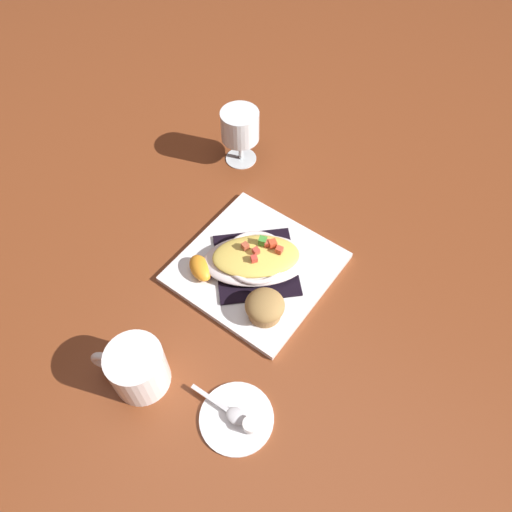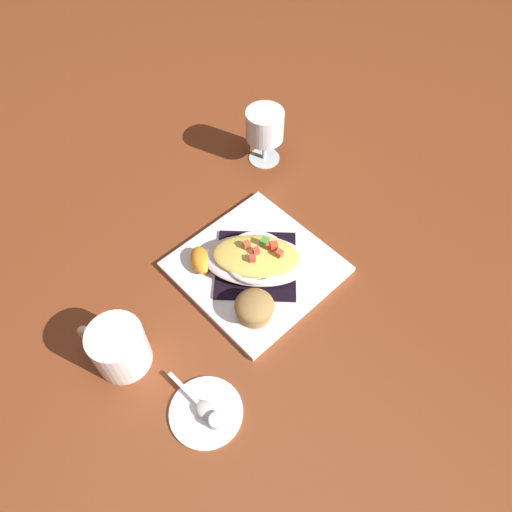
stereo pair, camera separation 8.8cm
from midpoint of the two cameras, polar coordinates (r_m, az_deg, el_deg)
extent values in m
plane|color=brown|center=(0.91, 2.75, -1.71)|extent=(2.60, 2.60, 0.00)
cube|color=white|center=(0.91, 2.76, -1.50)|extent=(0.29, 0.29, 0.01)
cube|color=black|center=(0.90, 2.78, -1.21)|extent=(0.21, 0.21, 0.00)
ellipsoid|color=silver|center=(0.89, 2.82, -0.66)|extent=(0.22, 0.20, 0.03)
torus|color=silver|center=(0.88, 2.85, -0.32)|extent=(0.16, 0.16, 0.01)
ellipsoid|color=#E0C153|center=(0.88, 2.86, -0.20)|extent=(0.18, 0.16, 0.02)
cube|color=green|center=(0.87, 3.95, 1.39)|extent=(0.02, 0.02, 0.01)
cube|color=#D94234|center=(0.85, 2.52, -0.48)|extent=(0.02, 0.02, 0.01)
cube|color=#BA5136|center=(0.87, 1.70, 1.07)|extent=(0.01, 0.01, 0.01)
cube|color=#C84435|center=(0.86, 3.00, 0.33)|extent=(0.01, 0.01, 0.01)
cube|color=#D14A2A|center=(0.87, 4.97, 0.95)|extent=(0.02, 0.02, 0.01)
cube|color=#D54A31|center=(0.86, 5.62, 0.12)|extent=(0.01, 0.01, 0.01)
cube|color=#CB4935|center=(0.87, 4.38, 1.07)|extent=(0.02, 0.02, 0.01)
cylinder|color=#A07241|center=(0.84, 2.81, -6.63)|extent=(0.06, 0.06, 0.02)
ellipsoid|color=olive|center=(0.82, 2.86, -6.03)|extent=(0.07, 0.07, 0.03)
ellipsoid|color=#4C0F23|center=(0.82, 2.89, -5.76)|extent=(0.03, 0.03, 0.01)
ellipsoid|color=#5B1361|center=(0.90, -3.09, -0.89)|extent=(0.05, 0.06, 0.01)
ellipsoid|color=orange|center=(0.89, -3.69, -0.67)|extent=(0.07, 0.06, 0.03)
cylinder|color=white|center=(0.80, -12.54, -10.60)|extent=(0.09, 0.09, 0.09)
torus|color=white|center=(0.82, -15.64, -9.20)|extent=(0.05, 0.03, 0.05)
cylinder|color=#4C2D14|center=(0.83, -12.24, -11.31)|extent=(0.08, 0.08, 0.03)
cylinder|color=white|center=(1.10, 3.28, 11.20)|extent=(0.07, 0.07, 0.00)
cylinder|color=white|center=(1.08, 3.35, 12.33)|extent=(0.01, 0.01, 0.06)
cylinder|color=white|center=(1.04, 3.52, 14.76)|extent=(0.08, 0.08, 0.06)
cylinder|color=silver|center=(1.05, 3.47, 14.09)|extent=(0.07, 0.07, 0.03)
cylinder|color=white|center=(0.79, -2.54, -17.87)|extent=(0.11, 0.11, 0.01)
ellipsoid|color=silver|center=(0.78, -2.56, -17.67)|extent=(0.04, 0.03, 0.01)
cube|color=silver|center=(0.80, -5.12, -15.30)|extent=(0.07, 0.01, 0.00)
cylinder|color=white|center=(0.77, -1.15, -18.87)|extent=(0.02, 0.02, 0.02)
camera|label=1|loc=(0.04, -87.13, 4.06)|focal=34.48mm
camera|label=2|loc=(0.04, 92.87, -4.06)|focal=34.48mm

